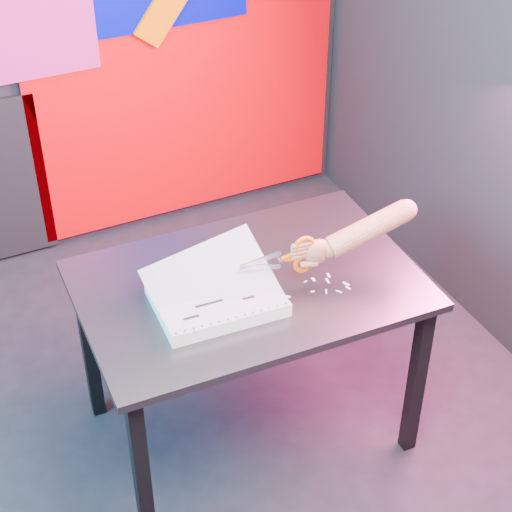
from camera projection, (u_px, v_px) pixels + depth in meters
room at (157, 138)px, 2.60m from camera, size 3.01×3.01×2.71m
backdrop at (64, 70)px, 3.91m from camera, size 2.88×0.05×2.08m
work_table at (249, 302)px, 3.05m from camera, size 1.21×0.82×0.75m
printout_stack at (217, 298)px, 2.88m from camera, size 0.44×0.33×0.22m
scissors at (299, 256)px, 2.90m from camera, size 0.27×0.04×0.15m
hand_forearm at (360, 233)px, 2.93m from camera, size 0.45×0.12×0.19m
paper_clippings at (325, 285)px, 2.98m from camera, size 0.24×0.12×0.00m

